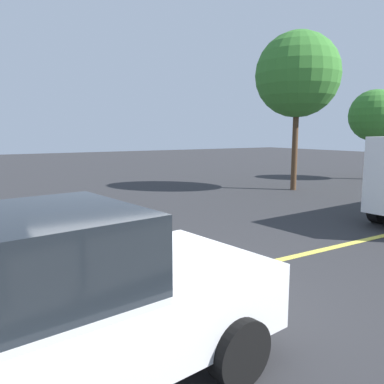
{
  "coord_description": "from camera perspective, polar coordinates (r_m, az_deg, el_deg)",
  "views": [
    {
      "loc": [
        -2.17,
        -4.97,
        2.31
      ],
      "look_at": [
        1.56,
        1.01,
        1.23
      ],
      "focal_mm": 36.7,
      "sensor_mm": 36.0,
      "label": 1
    }
  ],
  "objects": [
    {
      "name": "tree_centre_verge",
      "position": [
        21.22,
        25.06,
        10.0
      ],
      "size": [
        2.48,
        2.48,
        4.34
      ],
      "color": "#513823",
      "rests_on": "ground_plane"
    },
    {
      "name": "lane_marking_centre",
      "position": [
        7.53,
        13.66,
        -9.33
      ],
      "size": [
        28.0,
        0.16,
        0.01
      ],
      "primitive_type": "cube",
      "color": "#E0D14C"
    },
    {
      "name": "ground_plane",
      "position": [
        5.9,
        -7.96,
        -14.41
      ],
      "size": [
        80.0,
        80.0,
        0.0
      ],
      "primitive_type": "plane",
      "color": "#2D2D30"
    },
    {
      "name": "car_white_far_lane",
      "position": [
        3.64,
        -22.92,
        -15.89
      ],
      "size": [
        4.64,
        2.48,
        1.67
      ],
      "color": "white",
      "rests_on": "ground_plane"
    },
    {
      "name": "tree_left_verge",
      "position": [
        16.32,
        15.1,
        16.1
      ],
      "size": [
        3.27,
        3.27,
        6.14
      ],
      "color": "#513823",
      "rests_on": "ground_plane"
    }
  ]
}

